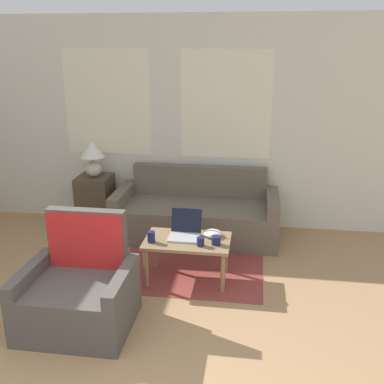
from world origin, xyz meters
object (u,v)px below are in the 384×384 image
at_px(cup_navy, 200,242).
at_px(cup_yellow, 216,240).
at_px(coffee_table, 187,245).
at_px(cup_white, 151,237).
at_px(laptop, 185,231).
at_px(table_lamp, 92,155).
at_px(snack_bowl, 212,233).
at_px(couch, 196,215).
at_px(armchair, 80,294).

height_order(cup_navy, cup_yellow, cup_navy).
xyz_separation_m(coffee_table, cup_white, (-0.34, -0.11, 0.11)).
xyz_separation_m(laptop, cup_yellow, (0.32, -0.15, -0.01)).
bearing_deg(table_lamp, laptop, -40.42).
height_order(coffee_table, snack_bowl, snack_bowl).
bearing_deg(couch, coffee_table, -86.95).
relative_size(couch, armchair, 2.11).
height_order(cup_navy, snack_bowl, cup_navy).
relative_size(armchair, cup_yellow, 10.46).
distance_m(armchair, cup_navy, 1.20).
bearing_deg(snack_bowl, laptop, -171.85).
xyz_separation_m(couch, table_lamp, (-1.32, 0.12, 0.68)).
bearing_deg(cup_yellow, cup_navy, -160.06).
distance_m(cup_navy, snack_bowl, 0.25).
xyz_separation_m(couch, armchair, (-0.72, -1.97, 0.01)).
height_order(armchair, cup_navy, armchair).
bearing_deg(cup_navy, coffee_table, 139.71).
distance_m(laptop, cup_yellow, 0.35).
height_order(table_lamp, cup_navy, table_lamp).
xyz_separation_m(coffee_table, snack_bowl, (0.24, 0.11, 0.09)).
xyz_separation_m(cup_navy, cup_white, (-0.48, 0.02, 0.01)).
relative_size(coffee_table, cup_white, 7.70).
relative_size(couch, cup_white, 17.97).
bearing_deg(table_lamp, cup_navy, -41.39).
height_order(armchair, snack_bowl, armchair).
distance_m(laptop, cup_white, 0.35).
distance_m(couch, table_lamp, 1.49).
relative_size(armchair, cup_white, 8.52).
relative_size(table_lamp, cup_white, 4.11).
xyz_separation_m(armchair, cup_yellow, (1.06, 0.79, 0.20)).
xyz_separation_m(couch, cup_navy, (0.20, -1.23, 0.22)).
bearing_deg(couch, laptop, -88.67).
xyz_separation_m(couch, coffee_table, (0.06, -1.11, 0.12)).
bearing_deg(armchair, snack_bowl, 44.02).
height_order(cup_yellow, cup_white, cup_white).
bearing_deg(cup_white, laptop, 31.22).
bearing_deg(snack_bowl, cup_yellow, -74.40).
distance_m(cup_yellow, cup_white, 0.62).
relative_size(armchair, snack_bowl, 4.97).
distance_m(couch, cup_white, 1.26).
relative_size(laptop, cup_white, 2.80).
bearing_deg(coffee_table, snack_bowl, 25.93).
bearing_deg(cup_white, snack_bowl, 21.17).
xyz_separation_m(armchair, cup_white, (0.44, 0.75, 0.22)).
relative_size(table_lamp, cup_yellow, 5.05).
xyz_separation_m(cup_navy, snack_bowl, (0.09, 0.24, -0.01)).
xyz_separation_m(table_lamp, cup_yellow, (1.67, -1.29, -0.47)).
distance_m(armchair, snack_bowl, 1.42).
height_order(couch, cup_white, couch).
bearing_deg(coffee_table, cup_navy, -40.29).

